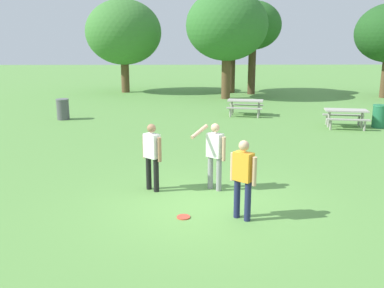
% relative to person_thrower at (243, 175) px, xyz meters
% --- Properties ---
extents(ground_plane, '(120.00, 120.00, 0.00)m').
position_rel_person_thrower_xyz_m(ground_plane, '(-0.71, 0.75, -0.94)').
color(ground_plane, '#609947').
extents(person_thrower, '(0.48, 0.44, 1.64)m').
position_rel_person_thrower_xyz_m(person_thrower, '(0.00, 0.00, 0.00)').
color(person_thrower, '#1E234C').
rests_on(person_thrower, ground).
extents(person_catcher, '(0.48, 0.44, 1.64)m').
position_rel_person_thrower_xyz_m(person_catcher, '(-1.93, 1.75, 0.00)').
color(person_catcher, black).
rests_on(person_catcher, ground).
extents(person_bystander, '(0.84, 0.49, 1.64)m').
position_rel_person_thrower_xyz_m(person_bystander, '(-0.44, 1.77, 0.02)').
color(person_bystander, gray).
rests_on(person_bystander, ground).
extents(frisbee, '(0.28, 0.28, 0.03)m').
position_rel_person_thrower_xyz_m(frisbee, '(-1.19, 0.09, -0.93)').
color(frisbee, '#E04733').
rests_on(frisbee, ground).
extents(picnic_table_near, '(1.94, 1.72, 0.77)m').
position_rel_person_thrower_xyz_m(picnic_table_near, '(5.61, 9.33, -0.38)').
color(picnic_table_near, '#B2ADA3').
rests_on(picnic_table_near, ground).
extents(picnic_table_far, '(1.97, 1.76, 0.77)m').
position_rel_person_thrower_xyz_m(picnic_table_far, '(1.84, 12.45, -0.38)').
color(picnic_table_far, '#B2ADA3').
rests_on(picnic_table_far, ground).
extents(trash_can_beside_table, '(0.59, 0.59, 0.96)m').
position_rel_person_thrower_xyz_m(trash_can_beside_table, '(7.04, 9.33, -0.46)').
color(trash_can_beside_table, '#237047').
rests_on(trash_can_beside_table, ground).
extents(trash_can_further_along, '(0.59, 0.59, 0.96)m').
position_rel_person_thrower_xyz_m(trash_can_further_along, '(-6.77, 11.52, -0.46)').
color(trash_can_further_along, '#515156').
rests_on(trash_can_further_along, ground).
extents(tree_tall_left, '(5.26, 5.26, 6.42)m').
position_rel_person_thrower_xyz_m(tree_tall_left, '(-5.33, 22.54, 3.22)').
color(tree_tall_left, brown).
rests_on(tree_tall_left, ground).
extents(tree_broad_center, '(5.05, 5.05, 6.66)m').
position_rel_person_thrower_xyz_m(tree_broad_center, '(1.52, 18.89, 3.55)').
color(tree_broad_center, brown).
rests_on(tree_broad_center, ground).
extents(tree_far_right, '(4.50, 4.50, 6.50)m').
position_rel_person_thrower_xyz_m(tree_far_right, '(2.21, 22.13, 3.61)').
color(tree_far_right, '#4C3823').
rests_on(tree_far_right, ground).
extents(tree_slender_mid, '(3.76, 3.76, 6.20)m').
position_rel_person_thrower_xyz_m(tree_slender_mid, '(3.51, 21.21, 3.61)').
color(tree_slender_mid, '#4C3823').
rests_on(tree_slender_mid, ground).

